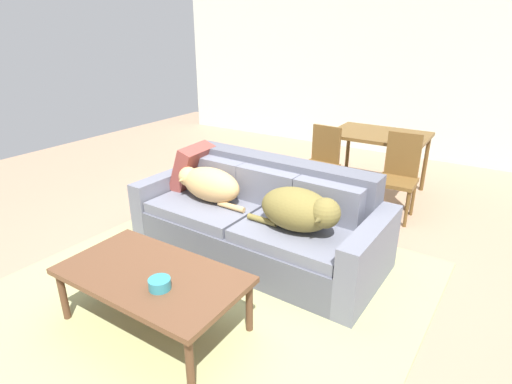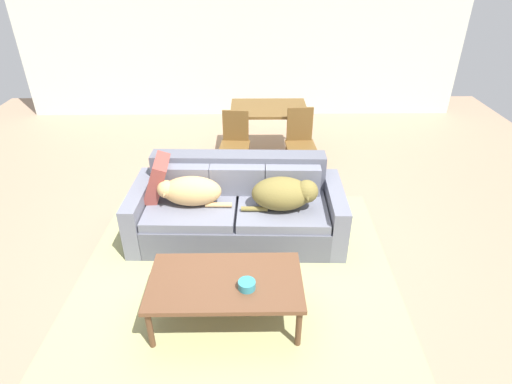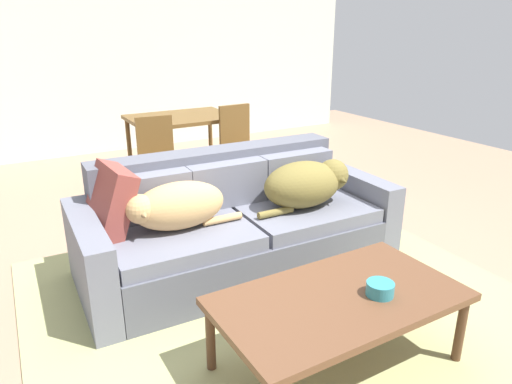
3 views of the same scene
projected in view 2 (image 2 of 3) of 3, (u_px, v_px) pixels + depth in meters
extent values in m
plane|color=#A28166|center=(238.00, 235.00, 4.67)|extent=(10.00, 10.00, 0.00)
cube|color=silver|center=(242.00, 41.00, 7.43)|extent=(8.00, 0.12, 2.70)
cube|color=tan|center=(236.00, 276.00, 4.08)|extent=(3.18, 3.15, 0.01)
cube|color=#565964|center=(238.00, 222.00, 4.59)|extent=(1.97, 1.04, 0.35)
cube|color=slate|center=(193.00, 205.00, 4.48)|extent=(0.97, 0.97, 0.10)
cube|color=slate|center=(282.00, 205.00, 4.46)|extent=(0.97, 0.97, 0.10)
cube|color=#565964|center=(239.00, 169.00, 4.67)|extent=(1.94, 0.30, 0.38)
cube|color=slate|center=(183.00, 179.00, 4.53)|extent=(0.60, 0.18, 0.32)
cube|color=slate|center=(238.00, 180.00, 4.52)|extent=(0.60, 0.18, 0.32)
cube|color=slate|center=(293.00, 180.00, 4.51)|extent=(0.60, 0.18, 0.32)
cube|color=slate|center=(142.00, 212.00, 4.54)|extent=(0.20, 0.98, 0.59)
cube|color=slate|center=(334.00, 214.00, 4.51)|extent=(0.20, 0.98, 0.59)
ellipsoid|color=tan|center=(192.00, 191.00, 4.32)|extent=(0.63, 0.33, 0.32)
sphere|color=tan|center=(166.00, 189.00, 4.29)|extent=(0.19, 0.19, 0.19)
cone|color=#9F7B4C|center=(164.00, 194.00, 4.22)|extent=(0.09, 0.11, 0.08)
cylinder|color=tan|center=(219.00, 205.00, 4.32)|extent=(0.28, 0.06, 0.05)
ellipsoid|color=olive|center=(281.00, 194.00, 4.25)|extent=(0.62, 0.42, 0.34)
sphere|color=olive|center=(307.00, 191.00, 4.21)|extent=(0.24, 0.24, 0.24)
cone|color=brown|center=(308.00, 198.00, 4.12)|extent=(0.11, 0.13, 0.11)
cylinder|color=olive|center=(254.00, 209.00, 4.26)|extent=(0.28, 0.06, 0.05)
cube|color=brown|center=(157.00, 178.00, 4.46)|extent=(0.32, 0.46, 0.47)
cube|color=brown|center=(225.00, 282.00, 3.42)|extent=(1.28, 0.71, 0.04)
cylinder|color=#553522|center=(150.00, 330.00, 3.26)|extent=(0.05, 0.05, 0.39)
cylinder|color=#553522|center=(299.00, 328.00, 3.28)|extent=(0.05, 0.05, 0.39)
cylinder|color=#553522|center=(164.00, 277.00, 3.79)|extent=(0.05, 0.05, 0.39)
cylinder|color=#553522|center=(292.00, 276.00, 3.80)|extent=(0.05, 0.05, 0.39)
cylinder|color=teal|center=(247.00, 285.00, 3.31)|extent=(0.14, 0.14, 0.07)
cube|color=brown|center=(269.00, 108.00, 6.14)|extent=(1.13, 0.83, 0.04)
cylinder|color=brown|center=(234.00, 142.00, 6.01)|extent=(0.05, 0.05, 0.72)
cylinder|color=brown|center=(305.00, 142.00, 6.03)|extent=(0.05, 0.05, 0.72)
cylinder|color=brown|center=(236.00, 124.00, 6.64)|extent=(0.05, 0.05, 0.72)
cylinder|color=brown|center=(299.00, 123.00, 6.65)|extent=(0.05, 0.05, 0.72)
cube|color=brown|center=(235.00, 147.00, 5.71)|extent=(0.43, 0.43, 0.04)
cube|color=brown|center=(236.00, 126.00, 5.74)|extent=(0.36, 0.06, 0.44)
cylinder|color=brown|center=(221.00, 166.00, 5.68)|extent=(0.04, 0.04, 0.41)
cylinder|color=brown|center=(246.00, 167.00, 5.67)|extent=(0.04, 0.04, 0.41)
cylinder|color=brown|center=(225.00, 156.00, 5.98)|extent=(0.04, 0.04, 0.41)
cylinder|color=brown|center=(248.00, 156.00, 5.96)|extent=(0.04, 0.04, 0.41)
cube|color=brown|center=(301.00, 146.00, 5.73)|extent=(0.42, 0.42, 0.04)
cube|color=brown|center=(300.00, 124.00, 5.76)|extent=(0.36, 0.05, 0.48)
cylinder|color=brown|center=(289.00, 166.00, 5.69)|extent=(0.04, 0.04, 0.40)
cylinder|color=brown|center=(314.00, 166.00, 5.71)|extent=(0.04, 0.04, 0.40)
cylinder|color=brown|center=(286.00, 156.00, 5.98)|extent=(0.04, 0.04, 0.40)
cylinder|color=brown|center=(310.00, 155.00, 6.00)|extent=(0.04, 0.04, 0.40)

